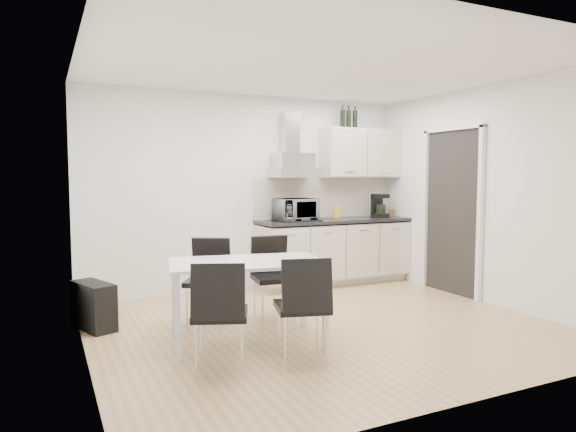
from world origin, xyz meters
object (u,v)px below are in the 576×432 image
object	(u,v)px
kitchenette	(335,225)
chair_near_right	(302,308)
chair_near_left	(220,315)
floor_speaker	(214,281)
dining_table	(247,270)
chair_far_right	(274,279)
guitar_amp	(94,306)
chair_far_left	(207,283)

from	to	relation	value
kitchenette	chair_near_right	distance (m)	3.15
chair_near_left	chair_near_right	xyz separation A→B (m)	(0.67, -0.08, 0.00)
floor_speaker	chair_near_right	bearing A→B (deg)	-101.25
chair_near_left	dining_table	bearing A→B (deg)	74.28
kitchenette	chair_far_right	xyz separation A→B (m)	(-1.55, -1.35, -0.39)
chair_near_right	guitar_amp	size ratio (longest dim) A/B	1.45
kitchenette	chair_near_left	xyz separation A→B (m)	(-2.50, -2.45, -0.39)
chair_far_right	guitar_amp	size ratio (longest dim) A/B	1.45
kitchenette	floor_speaker	distance (m)	1.87
chair_far_right	floor_speaker	distance (m)	1.55
kitchenette	dining_table	distance (m)	2.79
chair_far_left	chair_near_right	xyz separation A→B (m)	(0.41, -1.31, 0.00)
dining_table	floor_speaker	bearing A→B (deg)	92.56
chair_far_left	dining_table	bearing A→B (deg)	135.29
dining_table	chair_near_left	xyz separation A→B (m)	(-0.44, -0.57, -0.23)
kitchenette	guitar_amp	world-z (taller)	kitchenette
dining_table	chair_near_right	bearing A→B (deg)	-59.35
chair_far_left	guitar_amp	bearing A→B (deg)	10.65
chair_far_right	floor_speaker	bearing A→B (deg)	-75.24
chair_far_left	kitchenette	bearing A→B (deg)	-121.38
chair_near_left	chair_near_right	size ratio (longest dim) A/B	1.00
floor_speaker	chair_far_right	bearing A→B (deg)	-92.22
chair_near_right	floor_speaker	world-z (taller)	chair_near_right
chair_near_left	chair_far_left	bearing A→B (deg)	100.12
guitar_amp	kitchenette	bearing A→B (deg)	-5.64
dining_table	floor_speaker	world-z (taller)	dining_table
chair_near_left	chair_far_right	bearing A→B (deg)	71.47
guitar_amp	floor_speaker	xyz separation A→B (m)	(1.56, 1.02, -0.08)
chair_near_left	floor_speaker	distance (m)	2.74
dining_table	chair_far_left	bearing A→B (deg)	116.80
dining_table	floor_speaker	distance (m)	2.13
dining_table	guitar_amp	distance (m)	1.67
chair_far_right	chair_near_left	xyz separation A→B (m)	(-0.95, -1.10, 0.00)
kitchenette	guitar_amp	xyz separation A→B (m)	(-3.30, -0.86, -0.60)
guitar_amp	chair_far_right	bearing A→B (deg)	-35.91
kitchenette	chair_far_right	distance (m)	2.09
chair_near_right	guitar_amp	xyz separation A→B (m)	(-1.47, 1.68, -0.21)
chair_near_right	chair_far_right	bearing A→B (deg)	92.53
chair_far_right	chair_near_left	bearing A→B (deg)	56.81
chair_far_left	floor_speaker	world-z (taller)	chair_far_left
chair_far_right	chair_near_right	distance (m)	1.22
chair_near_left	floor_speaker	size ratio (longest dim) A/B	2.88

